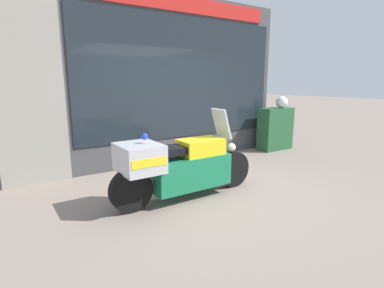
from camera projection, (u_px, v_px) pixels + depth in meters
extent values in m
plane|color=gray|center=(216.00, 185.00, 5.15)|extent=(60.00, 60.00, 0.00)
cube|color=#424247|center=(160.00, 80.00, 6.42)|extent=(6.16, 0.40, 3.55)
cube|color=gray|center=(26.00, 80.00, 5.08)|extent=(1.10, 0.55, 3.55)
cube|color=#1E262D|center=(186.00, 78.00, 6.51)|extent=(4.84, 0.02, 2.55)
cube|color=red|center=(185.00, 4.00, 6.20)|extent=(4.35, 0.03, 0.32)
cube|color=slate|center=(179.00, 146.00, 6.99)|extent=(4.62, 0.30, 0.55)
cube|color=silver|center=(176.00, 102.00, 6.90)|extent=(4.62, 0.02, 1.51)
cube|color=beige|center=(179.00, 69.00, 6.63)|extent=(4.62, 0.30, 0.03)
cube|color=#195623|center=(106.00, 65.00, 5.75)|extent=(0.18, 0.04, 0.05)
cube|color=maroon|center=(157.00, 66.00, 6.33)|extent=(0.18, 0.04, 0.05)
cube|color=navy|center=(199.00, 67.00, 6.91)|extent=(0.18, 0.04, 0.05)
cube|color=#C68E19|center=(234.00, 69.00, 7.50)|extent=(0.18, 0.04, 0.05)
cube|color=red|center=(112.00, 136.00, 5.98)|extent=(0.19, 0.02, 0.27)
cube|color=#2D8E42|center=(160.00, 131.00, 6.56)|extent=(0.19, 0.04, 0.27)
cube|color=orange|center=(200.00, 127.00, 7.14)|extent=(0.19, 0.02, 0.27)
cube|color=#2866B7|center=(234.00, 124.00, 7.72)|extent=(0.19, 0.03, 0.27)
cylinder|color=black|center=(233.00, 169.00, 5.07)|extent=(0.60, 0.15, 0.60)
cylinder|color=black|center=(131.00, 190.00, 4.07)|extent=(0.60, 0.15, 0.60)
cube|color=#19754C|center=(190.00, 171.00, 4.57)|extent=(1.25, 0.48, 0.48)
cube|color=yellow|center=(200.00, 148.00, 4.60)|extent=(0.68, 0.43, 0.27)
cube|color=black|center=(174.00, 150.00, 4.34)|extent=(0.73, 0.36, 0.10)
cube|color=#B7B7BC|center=(139.00, 158.00, 4.05)|extent=(0.55, 0.64, 0.38)
cube|color=yellow|center=(139.00, 158.00, 4.05)|extent=(0.49, 0.65, 0.11)
cube|color=#B2BCC6|center=(221.00, 124.00, 4.76)|extent=(0.18, 0.33, 0.48)
sphere|color=white|center=(231.00, 147.00, 4.97)|extent=(0.14, 0.14, 0.14)
sphere|color=blue|center=(145.00, 137.00, 4.04)|extent=(0.09, 0.09, 0.09)
cube|color=#235633|center=(275.00, 129.00, 7.81)|extent=(0.94, 0.41, 1.09)
sphere|color=white|center=(282.00, 102.00, 7.66)|extent=(0.30, 0.30, 0.30)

